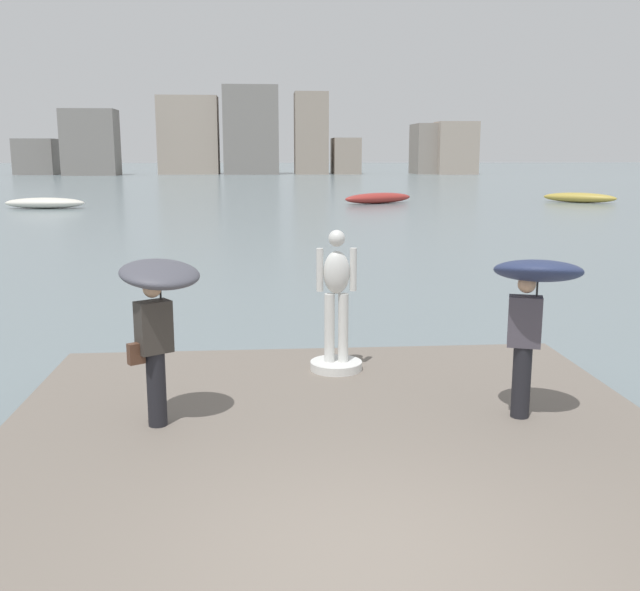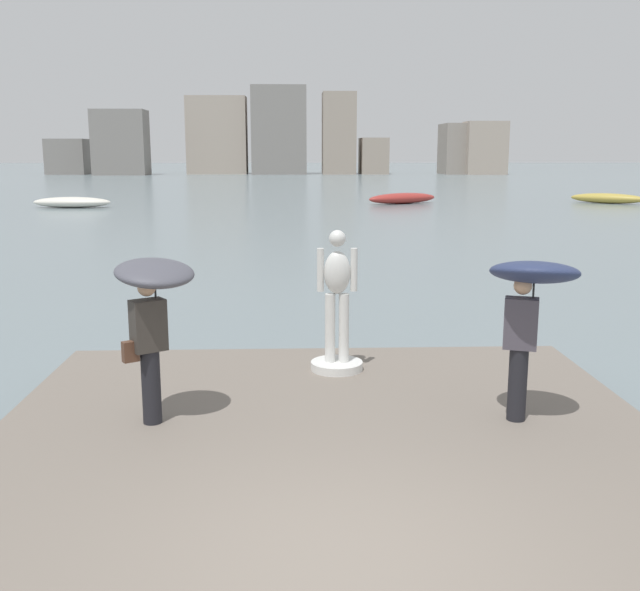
# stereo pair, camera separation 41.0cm
# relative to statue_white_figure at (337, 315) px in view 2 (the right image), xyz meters

# --- Properties ---
(ground_plane) EXTENTS (400.00, 400.00, 0.00)m
(ground_plane) POSITION_rel_statue_white_figure_xyz_m (-0.25, 34.95, -1.22)
(ground_plane) COLOR slate
(pier) EXTENTS (7.75, 9.23, 0.40)m
(pier) POSITION_rel_statue_white_figure_xyz_m (-0.25, -3.44, -1.02)
(pier) COLOR #70665B
(pier) RESTS_ON ground
(statue_white_figure) EXTENTS (0.76, 0.76, 2.05)m
(statue_white_figure) POSITION_rel_statue_white_figure_xyz_m (0.00, 0.00, 0.00)
(statue_white_figure) COLOR silver
(statue_white_figure) RESTS_ON pier
(onlooker_left) EXTENTS (1.27, 1.28, 1.97)m
(onlooker_left) POSITION_rel_statue_white_figure_xyz_m (-2.25, -1.97, 0.65)
(onlooker_left) COLOR black
(onlooker_left) RESTS_ON pier
(onlooker_right) EXTENTS (1.30, 1.31, 1.99)m
(onlooker_right) POSITION_rel_statue_white_figure_xyz_m (2.10, -2.10, 0.72)
(onlooker_right) COLOR black
(onlooker_right) RESTS_ON pier
(boat_near) EXTENTS (4.69, 3.93, 0.69)m
(boat_near) POSITION_rel_statue_white_figure_xyz_m (21.37, 39.83, -0.87)
(boat_near) COLOR #B2993D
(boat_near) RESTS_ON ground
(boat_mid) EXTENTS (5.10, 1.80, 0.69)m
(boat_mid) POSITION_rel_statue_white_figure_xyz_m (-14.80, 37.22, -0.88)
(boat_mid) COLOR silver
(boat_mid) RESTS_ON ground
(boat_leftward) EXTENTS (5.49, 3.72, 0.74)m
(boat_leftward) POSITION_rel_statue_white_figure_xyz_m (7.02, 40.09, -0.85)
(boat_leftward) COLOR #9E2D28
(boat_leftward) RESTS_ON ground
(distant_skyline) EXTENTS (72.51, 10.38, 13.75)m
(distant_skyline) POSITION_rel_statue_white_figure_xyz_m (-2.85, 108.29, 4.22)
(distant_skyline) COLOR gray
(distant_skyline) RESTS_ON ground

